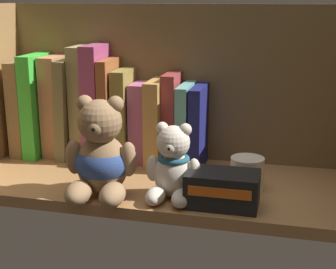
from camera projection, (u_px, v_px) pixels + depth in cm
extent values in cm
cube|color=#9E7042|center=(159.00, 185.00, 91.30)|extent=(68.87, 27.34, 2.00)
cube|color=brown|center=(177.00, 88.00, 100.48)|extent=(71.27, 1.20, 32.97)
cube|color=brown|center=(29.00, 106.00, 105.88)|extent=(2.84, 13.46, 19.62)
cube|color=green|center=(42.00, 103.00, 104.94)|extent=(2.90, 14.26, 21.07)
cube|color=tan|center=(58.00, 105.00, 104.17)|extent=(3.51, 9.95, 20.65)
cube|color=olive|center=(72.00, 107.00, 103.48)|extent=(2.73, 12.91, 20.27)
cube|color=tan|center=(84.00, 102.00, 102.46)|extent=(2.78, 10.14, 22.86)
cube|color=#A34371|center=(100.00, 101.00, 101.63)|extent=(3.48, 12.57, 23.26)
cube|color=#9B542C|center=(113.00, 109.00, 101.30)|extent=(2.07, 13.16, 20.55)
cube|color=olive|center=(126.00, 114.00, 100.93)|extent=(2.81, 11.20, 18.51)
cube|color=#B65D87|center=(143.00, 121.00, 100.48)|extent=(3.39, 9.12, 15.91)
cube|color=#BE8E46|center=(159.00, 120.00, 99.54)|extent=(2.92, 13.37, 16.77)
cube|color=#943434|center=(174.00, 118.00, 98.64)|extent=(2.69, 9.76, 18.02)
cube|color=#6AB6AC|center=(188.00, 124.00, 98.24)|extent=(2.19, 14.52, 16.22)
cube|color=navy|center=(201.00, 125.00, 97.67)|extent=(2.20, 14.79, 16.05)
ellipsoid|color=#93704C|center=(102.00, 164.00, 83.48)|extent=(8.72, 8.00, 10.26)
sphere|color=#93704C|center=(100.00, 122.00, 80.97)|extent=(7.30, 7.30, 7.30)
sphere|color=#93704C|center=(85.00, 103.00, 81.02)|extent=(2.74, 2.74, 2.74)
sphere|color=#93704C|center=(115.00, 104.00, 80.38)|extent=(2.74, 2.74, 2.74)
sphere|color=#9B754E|center=(96.00, 128.00, 78.62)|extent=(2.74, 2.74, 2.74)
sphere|color=black|center=(94.00, 129.00, 77.68)|extent=(0.96, 0.96, 0.96)
ellipsoid|color=#93704C|center=(78.00, 193.00, 80.07)|extent=(4.86, 7.26, 3.65)
ellipsoid|color=#93704C|center=(112.00, 195.00, 79.36)|extent=(4.86, 7.26, 3.65)
ellipsoid|color=#93704C|center=(74.00, 157.00, 83.23)|extent=(3.28, 3.28, 5.93)
ellipsoid|color=#93704C|center=(128.00, 159.00, 82.07)|extent=(3.28, 3.28, 5.93)
ellipsoid|color=#2F4785|center=(102.00, 163.00, 83.42)|extent=(9.44, 8.72, 7.18)
ellipsoid|color=beige|center=(174.00, 175.00, 82.37)|extent=(6.58, 6.03, 7.74)
sphere|color=beige|center=(173.00, 142.00, 80.49)|extent=(5.50, 5.50, 5.50)
sphere|color=beige|center=(162.00, 128.00, 80.72)|extent=(2.06, 2.06, 2.06)
sphere|color=beige|center=(185.00, 130.00, 79.83)|extent=(2.06, 2.06, 2.06)
sphere|color=beige|center=(170.00, 148.00, 78.75)|extent=(2.06, 2.06, 2.06)
sphere|color=black|center=(169.00, 149.00, 78.06)|extent=(0.72, 0.72, 0.72)
ellipsoid|color=beige|center=(155.00, 196.00, 80.10)|extent=(3.11, 5.16, 2.75)
ellipsoid|color=beige|center=(181.00, 198.00, 79.11)|extent=(3.11, 5.16, 2.75)
ellipsoid|color=beige|center=(153.00, 168.00, 82.56)|extent=(2.24, 2.24, 4.47)
ellipsoid|color=beige|center=(194.00, 172.00, 80.95)|extent=(2.24, 2.24, 4.47)
torus|color=#235468|center=(174.00, 159.00, 81.63)|extent=(5.28, 5.28, 0.99)
cylinder|color=silver|center=(247.00, 173.00, 86.03)|extent=(5.80, 5.80, 5.65)
cube|color=black|center=(222.00, 189.00, 79.11)|extent=(11.49, 6.89, 5.58)
cube|color=orange|center=(219.00, 193.00, 75.63)|extent=(9.76, 0.16, 1.56)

